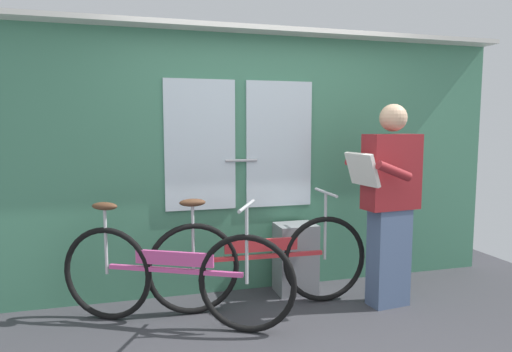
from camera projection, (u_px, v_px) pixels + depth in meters
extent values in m
cube|color=#427F60|center=(261.00, 164.00, 4.03)|extent=(4.56, 0.08, 2.23)
cube|color=silver|center=(200.00, 145.00, 3.81)|extent=(0.60, 0.02, 1.10)
cube|color=silver|center=(279.00, 144.00, 4.00)|extent=(0.60, 0.02, 1.10)
cylinder|color=#B2B2B7|center=(241.00, 160.00, 3.90)|extent=(0.28, 0.02, 0.02)
cube|color=silver|center=(265.00, 31.00, 3.81)|extent=(4.56, 0.28, 0.04)
torus|color=black|center=(247.00, 284.00, 3.18)|extent=(0.65, 0.36, 0.71)
torus|color=black|center=(107.00, 274.00, 3.39)|extent=(0.65, 0.36, 0.71)
cube|color=#D14C93|center=(174.00, 271.00, 3.28)|extent=(0.92, 0.49, 0.03)
cube|color=#D14C93|center=(174.00, 258.00, 3.27)|extent=(0.54, 0.29, 0.10)
cylinder|color=#B7B7BC|center=(106.00, 240.00, 3.36)|extent=(0.02, 0.02, 0.51)
ellipsoid|color=brown|center=(105.00, 206.00, 3.34)|extent=(0.22, 0.17, 0.06)
cylinder|color=#B7B7BC|center=(247.00, 245.00, 3.15)|extent=(0.02, 0.02, 0.55)
cylinder|color=#B7B7BC|center=(247.00, 206.00, 3.12)|extent=(0.22, 0.40, 0.02)
torus|color=black|center=(325.00, 259.00, 3.75)|extent=(0.72, 0.07, 0.72)
torus|color=black|center=(193.00, 269.00, 3.50)|extent=(0.72, 0.07, 0.72)
cube|color=red|center=(261.00, 257.00, 3.62)|extent=(1.03, 0.07, 0.03)
cube|color=red|center=(261.00, 245.00, 3.61)|extent=(0.60, 0.05, 0.10)
cylinder|color=#B7B7BC|center=(193.00, 236.00, 3.47)|extent=(0.02, 0.02, 0.52)
ellipsoid|color=brown|center=(192.00, 203.00, 3.44)|extent=(0.20, 0.10, 0.06)
cylinder|color=#B7B7BC|center=(325.00, 226.00, 3.72)|extent=(0.02, 0.02, 0.56)
cylinder|color=#B7B7BC|center=(326.00, 192.00, 3.69)|extent=(0.04, 0.44, 0.02)
cube|color=slate|center=(389.00, 257.00, 3.67)|extent=(0.33, 0.21, 0.80)
cube|color=maroon|center=(391.00, 172.00, 3.60)|extent=(0.47, 0.25, 0.60)
sphere|color=tan|center=(393.00, 118.00, 3.55)|extent=(0.22, 0.22, 0.22)
cube|color=silver|center=(362.00, 169.00, 3.49)|extent=(0.15, 0.35, 0.26)
cylinder|color=maroon|center=(394.00, 171.00, 3.36)|extent=(0.31, 0.10, 0.17)
cylinder|color=maroon|center=(362.00, 167.00, 3.73)|extent=(0.31, 0.10, 0.17)
cube|color=gray|center=(295.00, 258.00, 3.97)|extent=(0.34, 0.28, 0.61)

